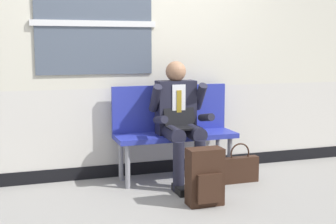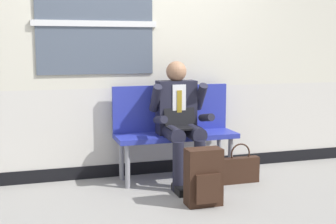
% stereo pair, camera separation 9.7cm
% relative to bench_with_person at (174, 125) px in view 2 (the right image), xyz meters
% --- Properties ---
extents(ground_plane, '(18.00, 18.00, 0.00)m').
position_rel_bench_with_person_xyz_m(ground_plane, '(-0.30, -0.35, -0.57)').
color(ground_plane, gray).
extents(station_wall, '(6.31, 0.16, 2.64)m').
position_rel_bench_with_person_xyz_m(station_wall, '(-0.31, 0.27, 0.75)').
color(station_wall, beige).
rests_on(station_wall, ground).
extents(bench_with_person, '(1.26, 0.42, 0.98)m').
position_rel_bench_with_person_xyz_m(bench_with_person, '(0.00, 0.00, 0.00)').
color(bench_with_person, '#28339E').
rests_on(bench_with_person, ground).
extents(person_seated, '(0.57, 0.70, 1.24)m').
position_rel_bench_with_person_xyz_m(person_seated, '(-0.00, -0.21, 0.10)').
color(person_seated, '#1E1E2D').
rests_on(person_seated, ground).
extents(backpack, '(0.31, 0.21, 0.51)m').
position_rel_bench_with_person_xyz_m(backpack, '(-0.02, -0.91, -0.32)').
color(backpack, '#331E14').
rests_on(backpack, ground).
extents(handbag, '(0.40, 0.09, 0.41)m').
position_rel_bench_with_person_xyz_m(handbag, '(0.59, -0.39, -0.42)').
color(handbag, '#331E14').
rests_on(handbag, ground).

